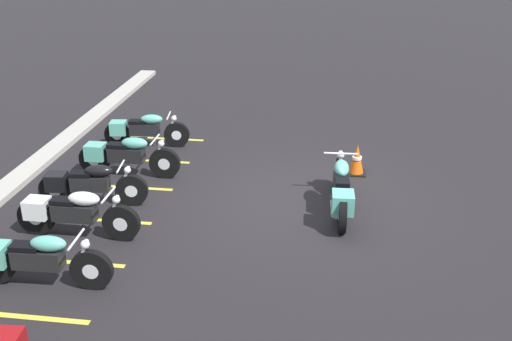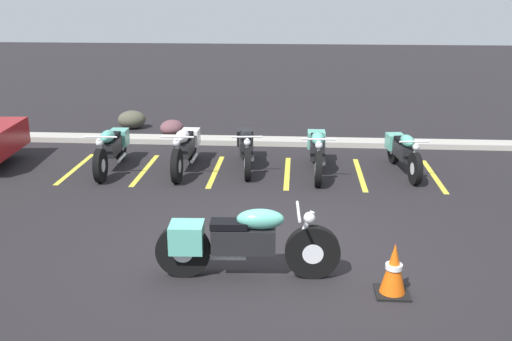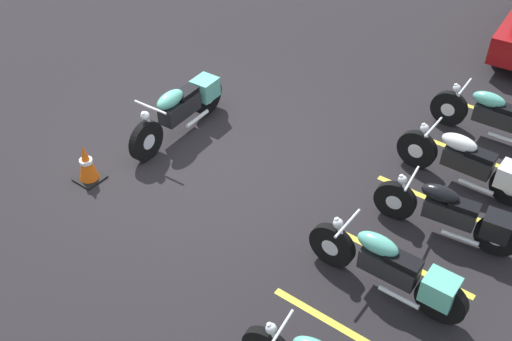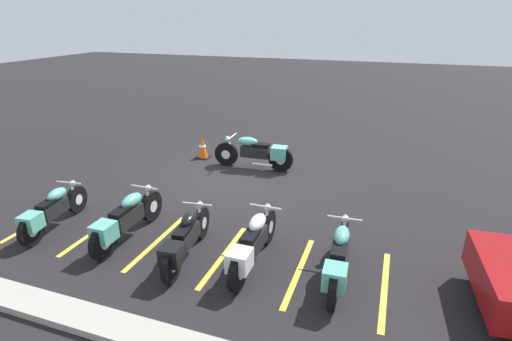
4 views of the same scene
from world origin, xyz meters
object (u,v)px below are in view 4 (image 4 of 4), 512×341
motorcycle_teal_featured (257,152)px  parked_bike_1 (252,244)px  parked_bike_0 (339,258)px  parked_bike_4 (51,211)px  traffic_cone (203,148)px  parked_bike_3 (125,219)px  parked_bike_2 (185,239)px

motorcycle_teal_featured → parked_bike_1: 4.74m
parked_bike_0 → parked_bike_1: (1.46, 0.07, 0.01)m
motorcycle_teal_featured → parked_bike_4: size_ratio=1.15×
parked_bike_1 → traffic_cone: bearing=35.1°
parked_bike_0 → traffic_cone: size_ratio=3.27×
parked_bike_3 → traffic_cone: 4.88m
parked_bike_1 → parked_bike_4: (4.26, 0.14, -0.03)m
parked_bike_1 → parked_bike_3: 2.59m
parked_bike_2 → traffic_cone: 5.48m
parked_bike_0 → parked_bike_4: (5.72, 0.21, -0.03)m
motorcycle_teal_featured → parked_bike_2: size_ratio=1.12×
parked_bike_0 → parked_bike_2: (2.64, 0.28, -0.01)m
parked_bike_1 → parked_bike_2: 1.20m
parked_bike_0 → parked_bike_1: 1.46m
parked_bike_2 → parked_bike_4: size_ratio=1.03×
motorcycle_teal_featured → parked_bike_4: motorcycle_teal_featured is taller
parked_bike_2 → parked_bike_4: (3.08, -0.07, -0.01)m
motorcycle_teal_featured → parked_bike_0: 5.32m
traffic_cone → parked_bike_3: bearing=99.1°
motorcycle_teal_featured → parked_bike_4: 5.40m
parked_bike_3 → parked_bike_4: (1.67, 0.14, -0.04)m
parked_bike_0 → parked_bike_2: size_ratio=1.04×
parked_bike_2 → traffic_cone: bearing=16.5°
parked_bike_2 → parked_bike_3: 1.43m
parked_bike_2 → parked_bike_3: size_ratio=0.95×
parked_bike_0 → motorcycle_teal_featured: bearing=31.4°
traffic_cone → motorcycle_teal_featured: bearing=170.3°
parked_bike_4 → traffic_cone: (-0.90, -4.96, -0.11)m
motorcycle_teal_featured → parked_bike_1: motorcycle_teal_featured is taller
parked_bike_1 → parked_bike_4: parked_bike_1 is taller
motorcycle_teal_featured → parked_bike_3: 4.63m
parked_bike_2 → motorcycle_teal_featured: bearing=-3.2°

